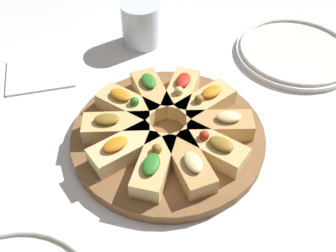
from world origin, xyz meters
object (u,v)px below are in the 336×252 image
serving_board (168,136)px  napkin_stack (40,72)px  water_glass (141,24)px  plate_left (296,51)px

serving_board → napkin_stack: bearing=-61.3°
serving_board → water_glass: size_ratio=3.51×
serving_board → napkin_stack: serving_board is taller
water_glass → plate_left: bearing=145.4°
plate_left → napkin_stack: size_ratio=1.90×
napkin_stack → water_glass: bearing=-177.3°
water_glass → napkin_stack: bearing=2.7°
water_glass → napkin_stack: water_glass is taller
plate_left → water_glass: (0.26, -0.18, 0.04)m
serving_board → napkin_stack: size_ratio=2.45×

